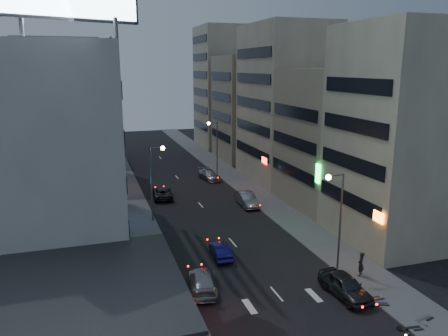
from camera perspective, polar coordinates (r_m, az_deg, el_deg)
name	(u,v)px	position (r m, az deg, el deg)	size (l,w,h in m)	color
ground	(302,324)	(30.33, 10.18, -19.41)	(180.00, 180.00, 0.00)	black
sidewalk_left	(129,201)	(55.02, -12.26, -4.23)	(4.00, 120.00, 0.12)	#4C4C4F
sidewalk_right	(251,190)	(58.52, 3.53, -2.89)	(4.00, 120.00, 0.12)	#4C4C4F
food_court	(73,316)	(28.30, -19.06, -17.84)	(11.00, 13.00, 3.88)	#B9B291
white_building	(35,148)	(43.26, -23.45, 2.46)	(14.00, 24.00, 18.00)	#B4B4AF
shophouse_near	(400,136)	(43.28, 22.00, 3.94)	(10.00, 11.00, 20.00)	#B9B291
shophouse_mid	(336,138)	(53.09, 14.40, 3.84)	(11.00, 12.00, 16.00)	gray
shophouse_far	(285,103)	(63.83, 7.97, 8.35)	(10.00, 14.00, 22.00)	#B9B291
far_left_a	(63,110)	(67.76, -20.30, 7.09)	(11.00, 10.00, 20.00)	#B4B4AF
far_left_b	(64,118)	(80.96, -20.16, 6.18)	(12.00, 10.00, 15.00)	slate
far_right_a	(251,108)	(77.94, 3.49, 7.83)	(11.00, 12.00, 18.00)	gray
far_right_b	(229,87)	(91.06, 0.60, 10.51)	(12.00, 12.00, 24.00)	#B9B291
street_lamp_right_near	(337,208)	(35.51, 14.52, -5.08)	(1.60, 0.44, 8.02)	#595B60
street_lamp_left	(155,173)	(46.18, -9.01, -0.60)	(1.60, 0.44, 8.02)	#595B60
street_lamp_right_far	(215,140)	(65.94, -1.24, 3.69)	(1.60, 0.44, 8.02)	#595B60
parked_car_right_near	(345,286)	(33.66, 15.56, -14.60)	(1.94, 4.81, 1.64)	#2B2B31
parked_car_right_mid	(247,199)	(52.08, 2.98, -4.08)	(1.70, 4.87, 1.60)	#999DA1
parked_car_left	(163,193)	(55.47, -8.01, -3.23)	(2.29, 4.97, 1.38)	black
parked_car_right_far	(209,175)	(63.91, -1.94, -0.88)	(2.02, 4.97, 1.44)	#A4A6AC
road_car_blue	(220,251)	(38.45, -0.46, -10.73)	(1.36, 3.91, 1.29)	navy
road_car_silver	(203,281)	(33.38, -2.77, -14.55)	(1.98, 4.88, 1.42)	#9B9DA3
person	(361,264)	(36.64, 17.43, -11.87)	(0.71, 0.47, 1.95)	black
scooter_black_a	(420,317)	(31.76, 24.21, -17.37)	(1.90, 0.63, 1.16)	black
scooter_silver_a	(428,306)	(33.16, 25.05, -16.05)	(1.98, 0.66, 1.21)	#A5A7AD
scooter_blue	(388,294)	(33.64, 20.62, -15.14)	(2.06, 0.69, 1.26)	navy
scooter_black_b	(380,288)	(34.25, 19.67, -14.58)	(1.98, 0.66, 1.21)	black
scooter_silver_b	(381,289)	(34.33, 19.79, -14.63)	(1.77, 0.59, 1.08)	#B8BDC1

